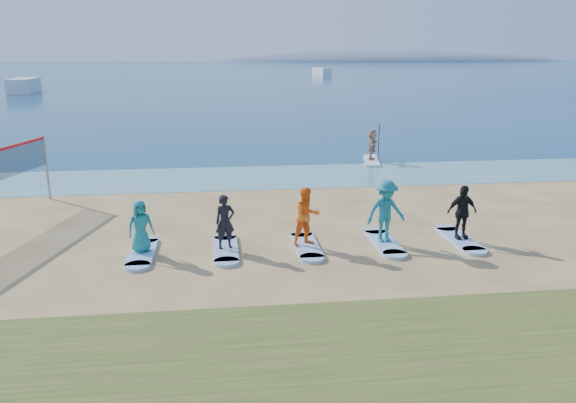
{
  "coord_description": "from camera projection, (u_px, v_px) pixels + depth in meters",
  "views": [
    {
      "loc": [
        -2.36,
        -14.76,
        5.65
      ],
      "look_at": [
        -0.27,
        2.0,
        1.1
      ],
      "focal_mm": 35.0,
      "sensor_mm": 36.0,
      "label": 1
    }
  ],
  "objects": [
    {
      "name": "student_4",
      "position": [
        462.0,
        212.0,
        17.0
      ],
      "size": [
        1.01,
        0.51,
        1.66
      ],
      "primitive_type": "imported",
      "rotation": [
        0.0,
        0.0,
        0.11
      ],
      "color": "black",
      "rests_on": "surfboard_4"
    },
    {
      "name": "surfboard_1",
      "position": [
        226.0,
        249.0,
        16.38
      ],
      "size": [
        0.7,
        2.2,
        0.09
      ],
      "primitive_type": "cube",
      "color": "#92B5E2",
      "rests_on": "ground"
    },
    {
      "name": "surfboard_4",
      "position": [
        460.0,
        239.0,
        17.23
      ],
      "size": [
        0.7,
        2.2,
        0.09
      ],
      "primitive_type": "cube",
      "color": "#92B5E2",
      "rests_on": "ground"
    },
    {
      "name": "island_ridge",
      "position": [
        391.0,
        61.0,
        314.7
      ],
      "size": [
        220.0,
        56.0,
        18.0
      ],
      "primitive_type": "ellipsoid",
      "color": "slate",
      "rests_on": "ground"
    },
    {
      "name": "surfboard_3",
      "position": [
        384.0,
        243.0,
        16.95
      ],
      "size": [
        0.7,
        2.2,
        0.09
      ],
      "primitive_type": "cube",
      "color": "#92B5E2",
      "rests_on": "ground"
    },
    {
      "name": "student_2",
      "position": [
        307.0,
        216.0,
        16.42
      ],
      "size": [
        1.02,
        0.91,
        1.74
      ],
      "primitive_type": "imported",
      "rotation": [
        0.0,
        0.0,
        0.35
      ],
      "color": "orange",
      "rests_on": "surfboard_2"
    },
    {
      "name": "paddleboarder",
      "position": [
        372.0,
        145.0,
        29.26
      ],
      "size": [
        0.92,
        1.53,
        1.57
      ],
      "primitive_type": "imported",
      "rotation": [
        0.0,
        0.0,
        1.23
      ],
      "color": "tan",
      "rests_on": "paddleboard"
    },
    {
      "name": "ground",
      "position": [
        306.0,
        257.0,
        15.9
      ],
      "size": [
        600.0,
        600.0,
        0.0
      ],
      "primitive_type": "plane",
      "color": "tan",
      "rests_on": "ground"
    },
    {
      "name": "surfboard_0",
      "position": [
        142.0,
        253.0,
        16.09
      ],
      "size": [
        0.7,
        2.2,
        0.09
      ],
      "primitive_type": "cube",
      "color": "#92B5E2",
      "rests_on": "ground"
    },
    {
      "name": "student_3",
      "position": [
        386.0,
        211.0,
        16.69
      ],
      "size": [
        1.33,
        0.91,
        1.88
      ],
      "primitive_type": "imported",
      "rotation": [
        0.0,
        0.0,
        0.19
      ],
      "color": "#1C7287",
      "rests_on": "surfboard_3"
    },
    {
      "name": "boat_offshore_b",
      "position": [
        322.0,
        75.0,
        132.49
      ],
      "size": [
        3.76,
        6.05,
        1.74
      ],
      "primitive_type": "cube",
      "rotation": [
        0.0,
        0.0,
        0.29
      ],
      "color": "silver",
      "rests_on": "ground"
    },
    {
      "name": "boat_offshore_a",
      "position": [
        25.0,
        93.0,
        77.56
      ],
      "size": [
        3.49,
        8.49,
        1.98
      ],
      "primitive_type": "cube",
      "rotation": [
        0.0,
        0.0,
        0.08
      ],
      "color": "silver",
      "rests_on": "ground"
    },
    {
      "name": "surfboard_2",
      "position": [
        306.0,
        246.0,
        16.66
      ],
      "size": [
        0.7,
        2.2,
        0.09
      ],
      "primitive_type": "cube",
      "color": "#92B5E2",
      "rests_on": "ground"
    },
    {
      "name": "paddleboard",
      "position": [
        371.0,
        161.0,
        29.48
      ],
      "size": [
        1.31,
        3.08,
        0.12
      ],
      "primitive_type": "cube",
      "rotation": [
        0.0,
        0.0,
        -0.21
      ],
      "color": "silver",
      "rests_on": "ground"
    },
    {
      "name": "shallow_water",
      "position": [
        271.0,
        177.0,
        25.96
      ],
      "size": [
        600.0,
        600.0,
        0.0
      ],
      "primitive_type": "plane",
      "color": "teal",
      "rests_on": "ground"
    },
    {
      "name": "student_0",
      "position": [
        140.0,
        226.0,
        15.88
      ],
      "size": [
        0.87,
        0.74,
        1.5
      ],
      "primitive_type": "imported",
      "rotation": [
        0.0,
        0.0,
        0.43
      ],
      "color": "teal",
      "rests_on": "surfboard_0"
    },
    {
      "name": "ocean",
      "position": [
        224.0,
        70.0,
        169.19
      ],
      "size": [
        600.0,
        600.0,
        0.0
      ],
      "primitive_type": "plane",
      "color": "navy",
      "rests_on": "ground"
    },
    {
      "name": "student_1",
      "position": [
        225.0,
        222.0,
        16.16
      ],
      "size": [
        0.66,
        0.53,
        1.59
      ],
      "primitive_type": "imported",
      "rotation": [
        0.0,
        0.0,
        0.29
      ],
      "color": "black",
      "rests_on": "surfboard_1"
    }
  ]
}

